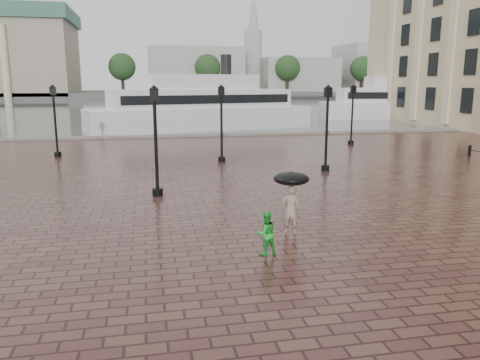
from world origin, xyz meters
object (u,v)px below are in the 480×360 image
Objects in this scene: child_pedestrian at (266,233)px; ferry_far at (409,102)px; adult_pedestrian at (291,210)px; ferry_near at (202,107)px; street_lamps at (229,123)px.

child_pedestrian is 54.79m from ferry_far.
adult_pedestrian is 0.07× the size of ferry_near.
child_pedestrian is (-1.68, -15.21, -1.72)m from street_lamps.
child_pedestrian is (-1.21, -1.63, -0.17)m from adult_pedestrian.
street_lamps is at bearing -107.16° from ferry_near.
adult_pedestrian is (-0.47, -13.58, -1.55)m from street_lamps.
ferry_far reaches higher than street_lamps.
ferry_far reaches higher than ferry_near.
ferry_far reaches higher than child_pedestrian.
street_lamps is at bearing -124.30° from ferry_far.
child_pedestrian is 0.05× the size of ferry_far.
adult_pedestrian is at bearing -139.03° from child_pedestrian.
ferry_near is (2.52, 36.02, 1.64)m from child_pedestrian.
child_pedestrian is 36.14m from ferry_near.
ferry_far is at bearing 45.55° from street_lamps.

